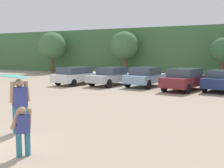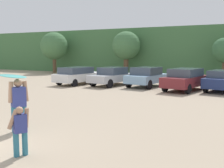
{
  "view_description": "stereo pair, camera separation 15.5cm",
  "coord_description": "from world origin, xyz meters",
  "views": [
    {
      "loc": [
        6.74,
        -5.46,
        2.67
      ],
      "look_at": [
        0.34,
        7.31,
        1.06
      ],
      "focal_mm": 44.75,
      "sensor_mm": 36.0,
      "label": 1
    },
    {
      "loc": [
        6.87,
        -5.39,
        2.67
      ],
      "look_at": [
        0.34,
        7.31,
        1.06
      ],
      "focal_mm": 44.75,
      "sensor_mm": 36.0,
      "label": 2
    }
  ],
  "objects": [
    {
      "name": "person_child",
      "position": [
        1.57,
        -0.25,
        0.73
      ],
      "size": [
        0.38,
        0.54,
        1.3
      ],
      "rotation": [
        0.0,
        0.0,
        2.63
      ],
      "color": "teal",
      "rests_on": "ground_plane"
    },
    {
      "name": "parked_car_navy",
      "position": [
        5.04,
        15.25,
        0.77
      ],
      "size": [
        2.6,
        4.68,
        1.46
      ],
      "rotation": [
        0.0,
        0.0,
        1.39
      ],
      "color": "navy",
      "rests_on": "ground_plane"
    },
    {
      "name": "surfboard_teal",
      "position": [
        -0.3,
        1.29,
        1.9
      ],
      "size": [
        1.93,
        1.09,
        0.08
      ],
      "rotation": [
        0.0,
        0.0,
        2.81
      ],
      "color": "teal"
    },
    {
      "name": "hillside_ridge",
      "position": [
        0.0,
        32.16,
        2.82
      ],
      "size": [
        108.0,
        12.0,
        5.63
      ],
      "primitive_type": "cube",
      "color": "#427042",
      "rests_on": "ground_plane"
    },
    {
      "name": "parked_car_maroon",
      "position": [
        2.54,
        14.35,
        0.83
      ],
      "size": [
        2.6,
        4.59,
        1.55
      ],
      "rotation": [
        0.0,
        0.0,
        1.39
      ],
      "color": "maroon",
      "rests_on": "ground_plane"
    },
    {
      "name": "parked_car_silver",
      "position": [
        -3.44,
        14.74,
        0.77
      ],
      "size": [
        2.53,
        4.6,
        1.48
      ],
      "rotation": [
        0.0,
        0.0,
        1.4
      ],
      "color": "silver",
      "rests_on": "ground_plane"
    },
    {
      "name": "person_adult",
      "position": [
        -0.16,
        1.41,
        1.02
      ],
      "size": [
        0.5,
        0.67,
        1.8
      ],
      "rotation": [
        0.0,
        0.0,
        2.63
      ],
      "color": "teal",
      "rests_on": "ground_plane"
    },
    {
      "name": "tree_far_left",
      "position": [
        -6.7,
        24.63,
        3.44
      ],
      "size": [
        3.3,
        3.3,
        5.13
      ],
      "color": "brown",
      "rests_on": "ground_plane"
    },
    {
      "name": "tree_far_right",
      "position": [
        4.11,
        24.32,
        2.88
      ],
      "size": [
        2.48,
        2.48,
        4.15
      ],
      "color": "brown",
      "rests_on": "ground_plane"
    },
    {
      "name": "parked_car_sky_blue",
      "position": [
        -0.63,
        15.13,
        0.82
      ],
      "size": [
        2.43,
        4.12,
        1.54
      ],
      "rotation": [
        0.0,
        0.0,
        1.44
      ],
      "color": "#84ADD1",
      "rests_on": "ground_plane"
    },
    {
      "name": "tree_center",
      "position": [
        -16.68,
        23.85,
        3.5
      ],
      "size": [
        3.56,
        3.56,
        5.31
      ],
      "color": "brown",
      "rests_on": "ground_plane"
    },
    {
      "name": "parked_car_white",
      "position": [
        -6.36,
        14.18,
        0.77
      ],
      "size": [
        2.53,
        4.94,
        1.46
      ],
      "rotation": [
        0.0,
        0.0,
        1.42
      ],
      "color": "white",
      "rests_on": "ground_plane"
    }
  ]
}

